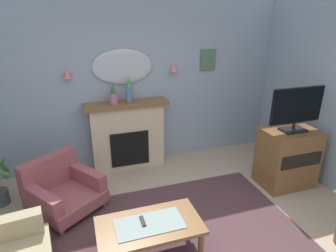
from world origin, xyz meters
TOP-DOWN VIEW (x-y plane):
  - wall_back at (0.00, 2.46)m, footprint 6.28×0.10m
  - patterned_rug at (0.00, 0.20)m, footprint 3.20×2.40m
  - fireplace at (-0.11, 2.24)m, footprint 1.36×0.36m
  - mantel_vase_right at (-0.31, 2.21)m, footprint 0.13×0.13m
  - mantel_vase_left at (-0.06, 2.21)m, footprint 0.10×0.10m
  - wall_mirror at (-0.11, 2.38)m, footprint 0.96×0.06m
  - wall_sconce_left at (-0.96, 2.33)m, footprint 0.14×0.14m
  - wall_sconce_right at (0.74, 2.33)m, footprint 0.14×0.14m
  - framed_picture at (1.39, 2.39)m, footprint 0.28×0.03m
  - coffee_table at (-0.29, 0.14)m, footprint 1.10×0.60m
  - tv_remote at (-0.35, 0.19)m, footprint 0.04×0.16m
  - armchair_near_fireplace at (-1.20, 1.34)m, footprint 1.13×1.13m
  - tv_cabinet at (2.09, 0.92)m, footprint 0.80×0.57m
  - tv_flatscreen at (2.09, 0.90)m, footprint 0.84×0.24m

SIDE VIEW (x-z plane):
  - patterned_rug at x=0.00m, z-range 0.00..0.01m
  - armchair_near_fireplace at x=-1.20m, z-range -0.05..0.66m
  - coffee_table at x=-0.29m, z-range 0.16..0.61m
  - tv_cabinet at x=2.09m, z-range 0.00..0.90m
  - tv_remote at x=-0.35m, z-range 0.44..0.46m
  - fireplace at x=-0.11m, z-range -0.01..1.15m
  - tv_flatscreen at x=2.09m, z-range 0.92..1.57m
  - mantel_vase_right at x=-0.31m, z-range 1.14..1.47m
  - mantel_vase_left at x=-0.06m, z-range 1.16..1.58m
  - wall_back at x=0.00m, z-range 0.00..2.75m
  - wall_sconce_left at x=-0.96m, z-range 1.59..1.73m
  - wall_sconce_right at x=0.74m, z-range 1.59..1.73m
  - wall_mirror at x=-0.11m, z-range 1.43..1.99m
  - framed_picture at x=1.39m, z-range 1.57..1.93m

